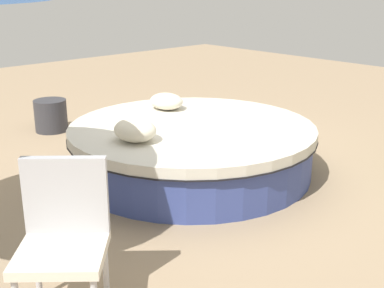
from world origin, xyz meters
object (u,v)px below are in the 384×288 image
at_px(throw_pillow_1, 135,130).
at_px(side_table, 51,116).
at_px(patio_chair, 64,229).
at_px(round_bed, 192,148).
at_px(throw_pillow_0, 166,101).

distance_m(throw_pillow_1, side_table, 2.57).
bearing_deg(patio_chair, throw_pillow_1, -98.52).
height_order(throw_pillow_1, patio_chair, patio_chair).
xyz_separation_m(round_bed, throw_pillow_1, (-0.04, 0.77, 0.37)).
relative_size(round_bed, patio_chair, 2.67).
relative_size(throw_pillow_1, patio_chair, 0.45).
bearing_deg(throw_pillow_0, round_bed, 160.93).
height_order(round_bed, throw_pillow_0, throw_pillow_0).
bearing_deg(side_table, patio_chair, 153.46).
relative_size(round_bed, throw_pillow_1, 5.90).
xyz_separation_m(throw_pillow_0, patio_chair, (-1.94, 2.45, -0.06)).
bearing_deg(throw_pillow_1, throw_pillow_0, -53.65).
bearing_deg(throw_pillow_1, round_bed, -87.23).
bearing_deg(throw_pillow_1, side_table, -9.39).
xyz_separation_m(throw_pillow_0, side_table, (1.75, 0.60, -0.41)).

